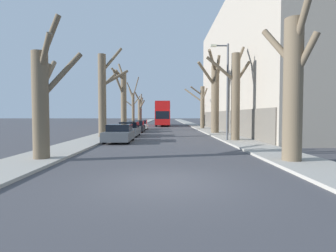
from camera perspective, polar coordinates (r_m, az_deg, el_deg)
name	(u,v)px	position (r m, az deg, el deg)	size (l,w,h in m)	color
ground_plane	(163,182)	(8.09, -1.18, -12.08)	(300.00, 300.00, 0.00)	#424247
sidewalk_left	(139,124)	(58.15, -6.39, 0.46)	(2.58, 120.00, 0.12)	#A39E93
sidewalk_right	(191,124)	(58.14, 4.93, 0.46)	(2.58, 120.00, 0.12)	#A39E93
building_facade_right	(264,69)	(34.36, 20.11, 11.64)	(10.08, 31.77, 15.27)	#9E9384
street_tree_left_0	(43,97)	(12.84, -25.59, 5.70)	(2.22, 3.61, 6.31)	brown
street_tree_left_1	(103,93)	(23.93, -13.88, 6.92)	(2.50, 2.14, 8.15)	brown
street_tree_left_2	(123,99)	(34.00, -9.76, 5.88)	(1.83, 2.63, 8.69)	brown
street_tree_left_3	(133,106)	(44.84, -7.65, 4.28)	(3.34, 4.03, 8.24)	brown
street_tree_left_4	(140,110)	(55.75, -6.14, 3.52)	(2.41, 3.74, 6.96)	brown
street_tree_right_0	(293,84)	(12.15, 25.62, 8.19)	(1.69, 2.83, 7.59)	brown
street_tree_right_1	(235,93)	(20.81, 14.47, 6.95)	(3.89, 2.84, 7.76)	brown
street_tree_right_2	(215,95)	(28.63, 10.14, 6.63)	(2.58, 3.03, 8.48)	brown
street_tree_right_3	(202,106)	(38.26, 7.35, 4.36)	(3.07, 3.11, 6.15)	brown
double_decker_bus	(163,113)	(49.02, -1.15, 2.95)	(2.57, 11.33, 4.40)	red
parked_car_0	(119,134)	(19.94, -10.53, -1.62)	(1.89, 4.18, 1.32)	#4C5156
parked_car_1	(129,129)	(25.24, -8.44, -0.73)	(1.83, 4.53, 1.37)	#4C5156
parked_car_2	(136,127)	(31.48, -6.89, -0.13)	(1.86, 4.24, 1.34)	black
parked_car_3	(141,125)	(37.07, -5.95, 0.24)	(1.84, 4.40, 1.31)	silver
lamp_post	(226,87)	(20.56, 12.55, 8.31)	(1.40, 0.20, 7.40)	#4C4F54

